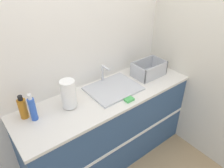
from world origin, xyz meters
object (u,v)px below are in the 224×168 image
Objects in this scene: sink at (113,88)px; bottle_blue at (33,109)px; bottle_amber at (23,108)px; dish_rack at (149,70)px; paper_towel_roll at (68,94)px.

bottle_blue reaches higher than sink.
bottle_amber is at bearing 125.94° from bottle_blue.
bottle_blue is (-0.83, 0.05, 0.10)m from sink.
bottle_blue is at bearing 177.08° from dish_rack.
paper_towel_roll is at bearing 178.21° from sink.
sink is 0.90m from bottle_amber.
bottle_amber is 0.86× the size of bottle_blue.
paper_towel_roll is 0.77× the size of dish_rack.
bottle_blue reaches higher than bottle_amber.
paper_towel_roll is at bearing 177.94° from dish_rack.
sink is 0.84m from bottle_blue.
paper_towel_roll reaches higher than dish_rack.
sink is at bearing 177.68° from dish_rack.
paper_towel_roll is 1.01m from dish_rack.
bottle_amber is (-0.38, 0.11, -0.04)m from paper_towel_roll.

